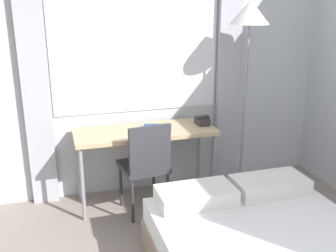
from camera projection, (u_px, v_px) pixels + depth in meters
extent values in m
cube|color=silver|center=(150.00, 60.00, 3.88)|extent=(4.67, 0.05, 2.70)
cube|color=white|center=(136.00, 34.00, 3.73)|extent=(1.64, 0.01, 1.50)
cube|color=#B2B2BC|center=(33.00, 71.00, 3.52)|extent=(0.24, 0.06, 2.60)
cube|color=#B2B2BC|center=(229.00, 62.00, 4.05)|extent=(0.24, 0.06, 2.60)
cube|color=tan|center=(145.00, 132.00, 3.72)|extent=(1.34, 0.50, 0.04)
cylinder|color=gray|center=(83.00, 185.00, 3.47)|extent=(0.04, 0.04, 0.70)
cylinder|color=gray|center=(214.00, 168.00, 3.82)|extent=(0.04, 0.04, 0.70)
cylinder|color=gray|center=(79.00, 167.00, 3.86)|extent=(0.04, 0.04, 0.70)
cylinder|color=gray|center=(198.00, 153.00, 4.20)|extent=(0.04, 0.04, 0.70)
cube|color=#333338|center=(143.00, 166.00, 3.62)|extent=(0.45, 0.45, 0.05)
cube|color=#333338|center=(150.00, 149.00, 3.39)|extent=(0.38, 0.08, 0.42)
cylinder|color=#333338|center=(132.00, 201.00, 3.47)|extent=(0.03, 0.03, 0.42)
cylinder|color=#333338|center=(167.00, 194.00, 3.61)|extent=(0.03, 0.03, 0.42)
cylinder|color=#333338|center=(121.00, 186.00, 3.77)|extent=(0.03, 0.03, 0.42)
cylinder|color=#333338|center=(154.00, 179.00, 3.90)|extent=(0.03, 0.03, 0.42)
cube|color=silver|center=(196.00, 195.00, 2.98)|extent=(0.59, 0.32, 0.12)
cube|color=silver|center=(270.00, 185.00, 3.16)|extent=(0.59, 0.32, 0.12)
cylinder|color=#4C4C51|center=(239.00, 188.00, 4.15)|extent=(0.31, 0.31, 0.03)
cylinder|color=gray|center=(244.00, 111.00, 3.89)|extent=(0.02, 0.02, 1.67)
cone|color=silver|center=(250.00, 12.00, 3.60)|extent=(0.37, 0.37, 0.22)
cube|color=#2D2D2D|center=(202.00, 121.00, 3.87)|extent=(0.12, 0.15, 0.06)
cube|color=#2D2D2D|center=(202.00, 117.00, 3.86)|extent=(0.13, 0.05, 0.02)
cube|color=navy|center=(158.00, 128.00, 3.74)|extent=(0.31, 0.25, 0.02)
cube|color=white|center=(158.00, 127.00, 3.74)|extent=(0.29, 0.24, 0.01)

